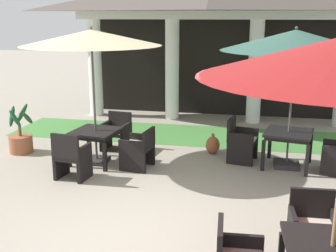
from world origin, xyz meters
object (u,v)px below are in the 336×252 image
object	(u,v)px
patio_umbrella_mid_left	(296,41)
patio_chair_mid_right_south	(71,157)
patio_umbrella_mid_right	(91,39)
patio_chair_near_foreground_north	(313,228)
patio_table_mid_right	(96,135)
potted_palm_left_edge	(21,140)
terracotta_urn	(213,145)
patio_chair_mid_right_east	(139,149)
patio_chair_mid_right_north	(116,133)
patio_chair_mid_left_west	(241,142)
patio_table_mid_left	(288,136)

from	to	relation	value
patio_umbrella_mid_left	patio_chair_mid_right_south	world-z (taller)	patio_umbrella_mid_left
patio_umbrella_mid_right	patio_chair_near_foreground_north	bearing A→B (deg)	-35.63
patio_table_mid_right	potted_palm_left_edge	xyz separation A→B (m)	(-1.95, 0.33, -0.32)
patio_table_mid_right	terracotta_urn	bearing A→B (deg)	25.04
patio_chair_mid_right_south	patio_chair_mid_right_east	world-z (taller)	patio_chair_mid_right_south
patio_chair_mid_right_north	patio_chair_mid_right_east	xyz separation A→B (m)	(0.84, -1.10, 0.00)
patio_chair_mid_right_south	patio_chair_near_foreground_north	bearing A→B (deg)	-17.10
patio_table_mid_right	patio_chair_mid_right_north	xyz separation A→B (m)	(0.13, 0.97, -0.21)
patio_chair_near_foreground_north	potted_palm_left_edge	world-z (taller)	potted_palm_left_edge
patio_table_mid_right	potted_palm_left_edge	world-z (taller)	potted_palm_left_edge
patio_umbrella_mid_left	terracotta_urn	xyz separation A→B (m)	(-1.60, 0.55, -2.37)
potted_palm_left_edge	terracotta_urn	size ratio (longest dim) A/B	2.38
patio_chair_mid_right_east	patio_chair_mid_right_south	bearing A→B (deg)	135.15
patio_table_mid_right	potted_palm_left_edge	size ratio (longest dim) A/B	0.88
patio_umbrella_mid_left	patio_table_mid_right	bearing A→B (deg)	-172.06
patio_chair_mid_right_south	terracotta_urn	world-z (taller)	patio_chair_mid_right_south
patio_chair_near_foreground_north	patio_umbrella_mid_right	size ratio (longest dim) A/B	0.31
patio_chair_mid_right_east	patio_umbrella_mid_left	bearing A→B (deg)	-69.51
patio_table_mid_right	terracotta_urn	world-z (taller)	patio_table_mid_right
patio_umbrella_mid_left	patio_chair_mid_right_east	bearing A→B (deg)	-167.16
patio_umbrella_mid_right	terracotta_urn	bearing A→B (deg)	25.04
patio_chair_mid_right_east	potted_palm_left_edge	distance (m)	2.96
patio_chair_mid_left_west	patio_table_mid_right	bearing A→B (deg)	-65.65
patio_table_mid_right	terracotta_urn	distance (m)	2.65
patio_umbrella_mid_left	patio_umbrella_mid_right	bearing A→B (deg)	-172.06
terracotta_urn	potted_palm_left_edge	bearing A→B (deg)	-169.75
patio_umbrella_mid_right	patio_chair_mid_right_north	bearing A→B (deg)	82.35
patio_chair_mid_right_south	terracotta_urn	xyz separation A→B (m)	(2.50, 2.08, -0.23)
patio_chair_mid_left_west	patio_umbrella_mid_right	size ratio (longest dim) A/B	0.33
patio_chair_mid_right_east	terracotta_urn	xyz separation A→B (m)	(1.40, 1.24, -0.21)
patio_chair_near_foreground_north	patio_table_mid_right	bearing A→B (deg)	-39.00
terracotta_urn	patio_chair_mid_right_south	bearing A→B (deg)	-140.23
patio_chair_mid_right_south	potted_palm_left_edge	size ratio (longest dim) A/B	0.82
patio_table_mid_left	patio_chair_mid_right_north	world-z (taller)	patio_chair_mid_right_north
patio_table_mid_left	terracotta_urn	bearing A→B (deg)	160.84
patio_umbrella_mid_left	patio_chair_mid_right_north	size ratio (longest dim) A/B	3.38
patio_table_mid_left	terracotta_urn	world-z (taller)	patio_table_mid_left
terracotta_urn	patio_chair_mid_left_west	bearing A→B (deg)	-30.46
patio_chair_mid_left_west	patio_table_mid_right	world-z (taller)	patio_chair_mid_left_west
patio_chair_mid_left_west	patio_umbrella_mid_left	bearing A→B (deg)	90.00
patio_chair_mid_right_south	patio_chair_mid_right_east	distance (m)	1.39
patio_table_mid_left	patio_chair_mid_right_south	xyz separation A→B (m)	(-4.10, -1.53, -0.22)
patio_chair_mid_right_east	patio_chair_mid_right_north	bearing A→B (deg)	44.89
patio_table_mid_left	patio_chair_mid_right_east	bearing A→B (deg)	-167.16
patio_table_mid_right	patio_chair_mid_right_south	size ratio (longest dim) A/B	1.07
patio_table_mid_left	terracotta_urn	xyz separation A→B (m)	(-1.60, 0.55, -0.45)
patio_chair_mid_left_west	patio_chair_mid_right_south	xyz separation A→B (m)	(-3.14, -1.71, 0.00)
patio_umbrella_mid_left	terracotta_urn	bearing A→B (deg)	160.84
patio_umbrella_mid_right	patio_chair_mid_right_south	xyz separation A→B (m)	(-0.13, -0.97, -2.17)
patio_umbrella_mid_right	potted_palm_left_edge	world-z (taller)	patio_umbrella_mid_right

